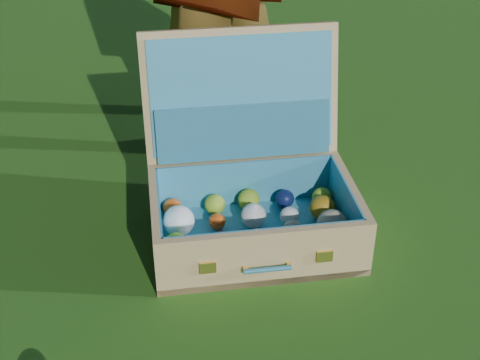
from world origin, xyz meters
name	(u,v)px	position (x,y,z in m)	size (l,w,h in m)	color
ground	(292,276)	(0.00, 0.00, 0.00)	(60.00, 60.00, 0.00)	#215114
suitcase	(251,183)	(0.03, 0.25, 0.15)	(0.74, 0.70, 0.55)	tan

